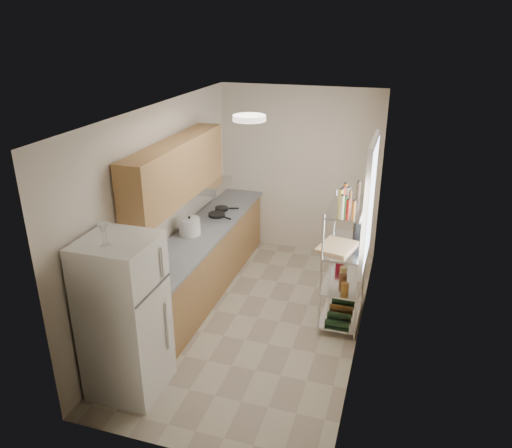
% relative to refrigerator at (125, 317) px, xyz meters
% --- Properties ---
extents(room, '(2.52, 4.42, 2.62)m').
position_rel_refrigerator_xyz_m(room, '(0.87, 1.58, 0.47)').
color(room, '#B5AC93').
rests_on(room, ground).
extents(counter_run, '(0.63, 3.51, 0.90)m').
position_rel_refrigerator_xyz_m(counter_run, '(-0.05, 2.01, -0.37)').
color(counter_run, '#AD784A').
rests_on(counter_run, ground).
extents(upper_cabinets, '(0.33, 2.20, 0.72)m').
position_rel_refrigerator_xyz_m(upper_cabinets, '(-0.18, 1.68, 0.98)').
color(upper_cabinets, '#AD784A').
rests_on(upper_cabinets, room).
extents(range_hood, '(0.50, 0.60, 0.12)m').
position_rel_refrigerator_xyz_m(range_hood, '(-0.13, 2.48, 0.56)').
color(range_hood, '#B7BABC').
rests_on(range_hood, room).
extents(window, '(0.06, 1.00, 1.46)m').
position_rel_refrigerator_xyz_m(window, '(2.10, 1.93, 0.72)').
color(window, white).
rests_on(window, room).
extents(bakers_rack, '(0.45, 0.90, 1.73)m').
position_rel_refrigerator_xyz_m(bakers_rack, '(1.88, 1.87, 0.28)').
color(bakers_rack, silver).
rests_on(bakers_rack, ground).
extents(ceiling_dome, '(0.34, 0.34, 0.05)m').
position_rel_refrigerator_xyz_m(ceiling_dome, '(0.87, 1.28, 1.74)').
color(ceiling_dome, white).
rests_on(ceiling_dome, room).
extents(refrigerator, '(0.68, 0.68, 1.65)m').
position_rel_refrigerator_xyz_m(refrigerator, '(0.00, 0.00, 0.00)').
color(refrigerator, white).
rests_on(refrigerator, ground).
extents(wine_glass_a, '(0.08, 0.08, 0.22)m').
position_rel_refrigerator_xyz_m(wine_glass_a, '(-0.02, -0.14, 0.93)').
color(wine_glass_a, silver).
rests_on(wine_glass_a, refrigerator).
extents(wine_glass_b, '(0.08, 0.08, 0.21)m').
position_rel_refrigerator_xyz_m(wine_glass_b, '(-0.01, -0.11, 0.93)').
color(wine_glass_b, silver).
rests_on(wine_glass_b, refrigerator).
extents(rice_cooker, '(0.28, 0.28, 0.22)m').
position_rel_refrigerator_xyz_m(rice_cooker, '(-0.14, 1.87, 0.19)').
color(rice_cooker, silver).
rests_on(rice_cooker, counter_run).
extents(frying_pan_large, '(0.31, 0.31, 0.04)m').
position_rel_refrigerator_xyz_m(frying_pan_large, '(-0.04, 2.57, 0.10)').
color(frying_pan_large, black).
rests_on(frying_pan_large, counter_run).
extents(frying_pan_small, '(0.24, 0.24, 0.04)m').
position_rel_refrigerator_xyz_m(frying_pan_small, '(-0.06, 2.82, 0.09)').
color(frying_pan_small, black).
rests_on(frying_pan_small, counter_run).
extents(cutting_board, '(0.47, 0.55, 0.03)m').
position_rel_refrigerator_xyz_m(cutting_board, '(1.78, 1.79, 0.20)').
color(cutting_board, tan).
rests_on(cutting_board, bakers_rack).
extents(espresso_machine, '(0.21, 0.28, 0.30)m').
position_rel_refrigerator_xyz_m(espresso_machine, '(2.01, 2.21, 0.33)').
color(espresso_machine, black).
rests_on(espresso_machine, bakers_rack).
extents(storage_bag, '(0.09, 0.13, 0.14)m').
position_rel_refrigerator_xyz_m(storage_bag, '(1.79, 2.15, -0.19)').
color(storage_bag, maroon).
rests_on(storage_bag, bakers_rack).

